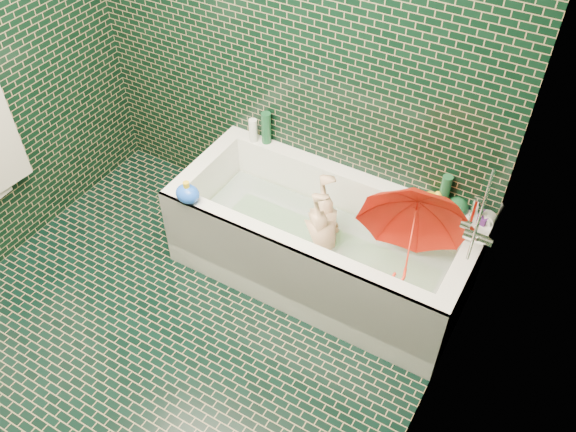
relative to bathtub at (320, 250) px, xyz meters
The scene contains 18 objects.
floor 1.12m from the bathtub, 114.07° to the right, with size 2.80×2.80×0.00m, color black.
wall_back 1.20m from the bathtub, 138.90° to the left, with size 2.80×2.80×0.00m, color black.
wall_right 1.68m from the bathtub, 49.85° to the right, with size 2.80×2.80×0.00m, color black.
bathtub is the anchor object (origin of this frame).
bath_mat 0.06m from the bathtub, 90.00° to the left, with size 1.35×0.47×0.01m, color green.
water 0.09m from the bathtub, 90.00° to the left, with size 1.48×0.53×0.00m, color silver.
faucet 0.99m from the bathtub, ahead, with size 0.18×0.19×0.55m.
child 0.11m from the bathtub, 25.47° to the right, with size 0.30×0.20×0.83m, color #DAAD88.
umbrella 0.66m from the bathtub, ahead, with size 0.57×0.57×0.50m, color red.
soap_bottle_a 0.93m from the bathtub, 21.68° to the left, with size 0.10×0.10×0.26m, color white.
soap_bottle_b 0.90m from the bathtub, 21.70° to the left, with size 0.08×0.08×0.18m, color #522079.
soap_bottle_c 0.79m from the bathtub, 25.38° to the left, with size 0.14×0.14×0.18m, color #154B29.
bottle_right_tall 0.79m from the bathtub, 32.18° to the left, with size 0.06×0.06×0.20m, color #154B29.
bottle_right_pump 0.91m from the bathtub, 22.54° to the left, with size 0.05×0.05×0.16m, color silver.
bottle_left_tall 0.81m from the bathtub, 148.20° to the left, with size 0.06×0.06×0.21m, color #154B29.
bottle_left_short 0.84m from the bathtub, 153.42° to the left, with size 0.05×0.05×0.15m, color white.
rubber_duck 0.72m from the bathtub, 33.55° to the left, with size 0.12×0.09×0.10m.
bath_toy 0.84m from the bathtub, 153.66° to the right, with size 0.17×0.15×0.14m.
Camera 1 is at (1.51, -1.18, 2.83)m, focal length 38.00 mm.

